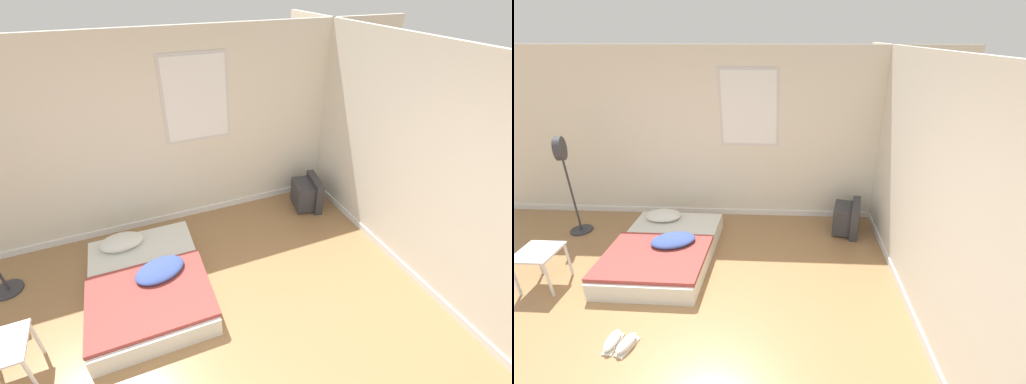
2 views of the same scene
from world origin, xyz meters
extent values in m
plane|color=#997047|center=(0.00, 0.00, 0.00)|extent=(20.00, 20.00, 0.00)
cube|color=silver|center=(0.00, 2.96, 1.30)|extent=(7.38, 0.06, 2.60)
cube|color=white|center=(0.00, 2.92, 0.04)|extent=(7.38, 0.02, 0.09)
cube|color=silver|center=(0.57, 2.93, 1.75)|extent=(0.86, 0.01, 1.12)
cube|color=white|center=(0.57, 2.92, 1.75)|extent=(0.79, 0.01, 1.05)
cube|color=silver|center=(2.52, 0.00, 1.30)|extent=(0.06, 8.27, 2.60)
cube|color=white|center=(2.48, 0.00, 0.04)|extent=(0.02, 8.27, 0.09)
cube|color=silver|center=(-0.46, 1.65, 0.12)|extent=(1.25, 1.72, 0.23)
ellipsoid|color=silver|center=(-0.67, 2.28, 0.30)|extent=(0.52, 0.35, 0.14)
cube|color=#993D38|center=(-0.47, 1.33, 0.26)|extent=(1.27, 1.00, 0.05)
ellipsoid|color=#384C93|center=(-0.31, 1.60, 0.32)|extent=(0.64, 0.52, 0.11)
cube|color=#333338|center=(1.98, 2.47, 0.22)|extent=(0.34, 0.49, 0.39)
cube|color=#333338|center=(2.16, 2.44, 0.24)|extent=(0.22, 0.55, 0.49)
cube|color=#283342|center=(2.21, 2.42, 0.26)|extent=(0.10, 0.43, 0.35)
cube|color=silver|center=(-1.70, 1.07, 0.46)|extent=(0.44, 0.44, 0.03)
cylinder|color=silver|center=(-1.90, 0.88, 0.23)|extent=(0.03, 0.03, 0.45)
cylinder|color=silver|center=(-1.51, 0.88, 0.23)|extent=(0.03, 0.03, 0.45)
cylinder|color=silver|center=(-1.90, 1.26, 0.23)|extent=(0.03, 0.03, 0.45)
cylinder|color=silver|center=(-1.51, 1.26, 0.23)|extent=(0.03, 0.03, 0.45)
cube|color=silver|center=(-0.51, 0.25, 0.01)|extent=(0.11, 0.27, 0.02)
ellipsoid|color=white|center=(-0.51, 0.25, 0.06)|extent=(0.12, 0.27, 0.09)
cube|color=silver|center=(-0.36, 0.22, 0.01)|extent=(0.17, 0.28, 0.02)
ellipsoid|color=white|center=(-0.36, 0.22, 0.06)|extent=(0.18, 0.28, 0.09)
cylinder|color=#333338|center=(-1.97, 2.28, 0.01)|extent=(0.32, 0.32, 0.02)
cylinder|color=#333338|center=(-1.97, 2.28, 0.59)|extent=(0.03, 0.03, 1.14)
cylinder|color=#333338|center=(-1.97, 2.28, 1.31)|extent=(0.19, 0.34, 0.33)
camera|label=1|loc=(-0.36, -1.31, 3.10)|focal=24.00mm
camera|label=2|loc=(1.12, -2.04, 2.74)|focal=24.00mm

